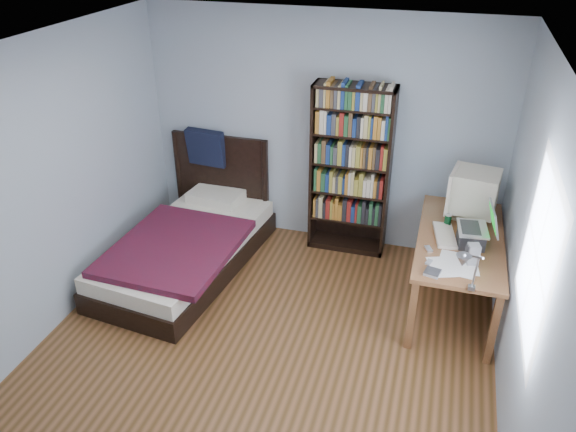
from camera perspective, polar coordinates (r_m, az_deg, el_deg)
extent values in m
plane|color=#513517|center=(4.90, -2.79, -14.02)|extent=(4.20, 4.20, 0.00)
plane|color=white|center=(3.68, -3.74, 15.77)|extent=(4.20, 4.20, 0.00)
cube|color=#9FAFBB|center=(5.98, 3.50, 8.51)|extent=(3.80, 0.04, 2.50)
cube|color=#9FAFBB|center=(5.05, -24.03, 1.89)|extent=(0.04, 4.20, 2.50)
cube|color=#9FAFBB|center=(4.02, 23.45, -5.05)|extent=(0.04, 4.20, 2.50)
cube|color=white|center=(3.79, 24.03, -3.73)|extent=(0.01, 1.14, 1.14)
cube|color=white|center=(3.78, 23.94, -3.72)|extent=(0.01, 1.00, 1.00)
cube|color=brown|center=(5.27, 17.12, -2.31)|extent=(0.75, 1.56, 0.04)
cube|color=brown|center=(4.87, 12.45, -9.78)|extent=(0.06, 0.06, 0.69)
cube|color=brown|center=(4.90, 20.13, -10.76)|extent=(0.06, 0.06, 0.69)
cube|color=brown|center=(6.08, 13.75, -1.39)|extent=(0.06, 0.06, 0.69)
cube|color=brown|center=(6.11, 19.80, -2.22)|extent=(0.06, 0.06, 0.69)
cube|color=brown|center=(5.94, 16.74, -2.62)|extent=(0.69, 0.40, 0.68)
cube|color=beige|center=(5.61, 17.70, 0.01)|extent=(0.29, 0.26, 0.03)
cylinder|color=beige|center=(5.59, 17.77, 0.42)|extent=(0.10, 0.10, 0.06)
cube|color=beige|center=(5.50, 18.43, 2.42)|extent=(0.46, 0.44, 0.39)
cube|color=beige|center=(5.49, 16.33, 2.71)|extent=(0.09, 0.41, 0.41)
cube|color=#3989CF|center=(5.49, 16.17, 2.73)|extent=(0.05, 0.30, 0.26)
cube|color=#2D2D30|center=(5.15, 18.11, -2.03)|extent=(0.25, 0.28, 0.15)
cube|color=silver|center=(5.11, 18.25, -1.22)|extent=(0.28, 0.35, 0.02)
cube|color=#2D2D30|center=(5.11, 18.05, -1.08)|extent=(0.19, 0.27, 0.00)
cube|color=silver|center=(5.07, 20.20, -0.25)|extent=(0.11, 0.33, 0.23)
cube|color=#0CBF26|center=(5.07, 20.07, -0.23)|extent=(0.08, 0.27, 0.18)
cube|color=#99999E|center=(4.60, 18.14, -6.94)|extent=(0.05, 0.04, 0.04)
cylinder|color=#99999E|center=(4.45, 18.50, -5.40)|extent=(0.02, 0.12, 0.34)
cylinder|color=#99999E|center=(4.16, 18.17, -3.90)|extent=(0.14, 0.28, 0.17)
cone|color=#99999E|center=(4.02, 17.35, -4.37)|extent=(0.11, 0.11, 0.09)
cube|color=beige|center=(5.23, 15.64, -1.91)|extent=(0.24, 0.46, 0.04)
cube|color=gray|center=(4.87, 18.27, -3.72)|extent=(0.11, 0.11, 0.18)
cylinder|color=#063214|center=(5.39, 15.92, -0.46)|extent=(0.06, 0.06, 0.12)
ellipsoid|color=silver|center=(5.49, 17.20, -0.53)|extent=(0.07, 0.12, 0.04)
cube|color=silver|center=(5.00, 14.09, -3.25)|extent=(0.08, 0.10, 0.02)
cube|color=gray|center=(4.83, 14.11, -4.56)|extent=(0.06, 0.09, 0.02)
cube|color=gray|center=(4.70, 14.45, -5.59)|extent=(0.14, 0.14, 0.02)
cube|color=black|center=(5.97, 2.62, 5.01)|extent=(0.03, 0.30, 1.83)
cube|color=black|center=(5.85, 10.17, 4.05)|extent=(0.03, 0.30, 1.83)
cube|color=black|center=(5.59, 6.87, 12.95)|extent=(0.82, 0.30, 0.03)
cube|color=black|center=(6.31, 5.93, -2.76)|extent=(0.82, 0.30, 0.06)
cube|color=black|center=(6.02, 6.61, 5.07)|extent=(0.82, 0.02, 1.83)
cube|color=olive|center=(5.87, 6.34, 4.73)|extent=(0.74, 0.22, 1.63)
cube|color=black|center=(5.97, -10.21, -4.24)|extent=(1.31, 2.25, 0.22)
cube|color=beige|center=(5.87, -10.37, -2.69)|extent=(1.26, 2.19, 0.16)
cube|color=maroon|center=(5.60, -11.36, -3.15)|extent=(1.19, 1.44, 0.07)
cube|color=beige|center=(6.45, -7.33, 1.97)|extent=(0.63, 0.44, 0.12)
cube|color=black|center=(6.55, -6.77, 3.62)|extent=(1.13, 0.05, 1.10)
cylinder|color=black|center=(6.75, -11.05, 4.06)|extent=(0.06, 0.06, 1.10)
cylinder|color=black|center=(6.36, -2.36, 2.98)|extent=(0.06, 0.06, 1.10)
cube|color=black|center=(6.42, -8.32, 6.88)|extent=(0.46, 0.20, 0.43)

